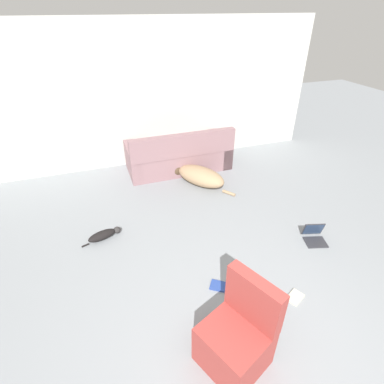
{
  "coord_description": "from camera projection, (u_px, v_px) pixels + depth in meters",
  "views": [
    {
      "loc": [
        -1.04,
        -1.12,
        2.89
      ],
      "look_at": [
        0.21,
        2.47,
        0.5
      ],
      "focal_mm": 28.0,
      "sensor_mm": 36.0,
      "label": 1
    }
  ],
  "objects": [
    {
      "name": "ground_plane",
      "position": [
        259.0,
        379.0,
        2.72
      ],
      "size": [
        20.0,
        20.0,
        0.0
      ],
      "primitive_type": "plane",
      "color": "gray"
    },
    {
      "name": "wall_back",
      "position": [
        143.0,
        97.0,
        5.79
      ],
      "size": [
        7.27,
        0.06,
        2.74
      ],
      "color": "beige",
      "rests_on": "ground_plane"
    },
    {
      "name": "couch",
      "position": [
        179.0,
        156.0,
        6.05
      ],
      "size": [
        2.04,
        0.9,
        0.87
      ],
      "rotation": [
        0.0,
        0.0,
        3.14
      ],
      "color": "gray",
      "rests_on": "ground_plane"
    },
    {
      "name": "dog",
      "position": [
        197.0,
        175.0,
        5.63
      ],
      "size": [
        1.01,
        1.31,
        0.34
      ],
      "rotation": [
        0.0,
        0.0,
        2.18
      ],
      "color": "#A38460",
      "rests_on": "ground_plane"
    },
    {
      "name": "cat",
      "position": [
        104.0,
        235.0,
        4.32
      ],
      "size": [
        0.58,
        0.26,
        0.13
      ],
      "rotation": [
        0.0,
        0.0,
        0.3
      ],
      "color": "black",
      "rests_on": "ground_plane"
    },
    {
      "name": "laptop_open",
      "position": [
        314.0,
        235.0,
        4.3
      ],
      "size": [
        0.37,
        0.38,
        0.24
      ],
      "rotation": [
        0.0,
        0.0,
        -0.28
      ],
      "color": "#2D2D33",
      "rests_on": "ground_plane"
    },
    {
      "name": "book_cream",
      "position": [
        295.0,
        297.0,
        3.46
      ],
      "size": [
        0.25,
        0.22,
        0.02
      ],
      "rotation": [
        0.0,
        0.0,
        0.47
      ],
      "color": "beige",
      "rests_on": "ground_plane"
    },
    {
      "name": "book_blue",
      "position": [
        218.0,
        286.0,
        3.6
      ],
      "size": [
        0.24,
        0.23,
        0.02
      ],
      "rotation": [
        0.0,
        0.0,
        -0.6
      ],
      "color": "#28428E",
      "rests_on": "ground_plane"
    },
    {
      "name": "side_chair",
      "position": [
        237.0,
        338.0,
        2.72
      ],
      "size": [
        0.72,
        0.73,
        0.94
      ],
      "rotation": [
        0.0,
        0.0,
        5.13
      ],
      "color": "#993833",
      "rests_on": "ground_plane"
    }
  ]
}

